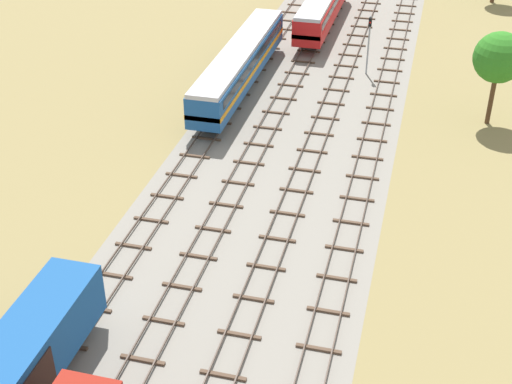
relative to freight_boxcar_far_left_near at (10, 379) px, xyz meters
name	(u,v)px	position (x,y,z in m)	size (l,w,h in m)	color
ground_plane	(286,146)	(6.39, 29.24, -2.45)	(480.00, 480.00, 0.00)	olive
ballast_bed	(286,146)	(6.39, 29.24, -2.45)	(16.80, 176.00, 0.01)	gray
track_far_left	(212,129)	(-0.01, 30.24, -2.31)	(2.40, 126.00, 0.29)	#47382D
track_left	(263,135)	(4.26, 30.24, -2.31)	(2.40, 126.00, 0.29)	#47382D
track_centre_left	(316,142)	(8.53, 30.24, -2.31)	(2.40, 126.00, 0.29)	#47382D
track_centre	(370,148)	(12.79, 30.24, -2.31)	(2.40, 126.00, 0.29)	#47382D
freight_boxcar_far_left_near	(10,379)	(0.00, 0.00, 0.00)	(2.87, 14.00, 3.60)	#194C8C
passenger_coach_far_left_mid	(240,62)	(-0.01, 38.83, 0.16)	(2.96, 22.00, 3.80)	#194C8C
diesel_railcar_left_midfar	(323,4)	(4.26, 57.80, 0.15)	(2.96, 20.50, 3.80)	red
signal_post_near	(369,38)	(10.66, 45.35, 1.12)	(0.28, 0.47, 5.64)	gray
lineside_tree_0	(499,58)	(21.69, 37.30, 3.27)	(4.08, 4.08, 7.79)	#4C331E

